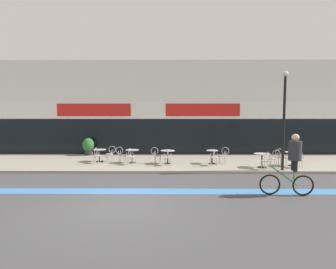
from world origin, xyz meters
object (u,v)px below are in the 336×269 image
(cafe_chair_3_side, at_px, (224,154))
(cafe_chair_4_side, at_px, (274,157))
(cafe_chair_0_side, at_px, (111,153))
(cafe_chair_4_near, at_px, (267,159))
(bistro_table_2, at_px, (168,154))
(lamp_post, at_px, (284,113))
(bistro_table_0, at_px, (100,153))
(bistro_table_4, at_px, (262,157))
(bistro_table_5, at_px, (293,156))
(cafe_chair_2_side, at_px, (156,154))
(cyclist_0, at_px, (292,161))
(cafe_chair_1_side, at_px, (121,154))
(cafe_chair_5_near, at_px, (299,158))
(cafe_chair_0_near, at_px, (96,154))
(cafe_chair_1_near, at_px, (130,155))
(bistro_table_3, at_px, (212,154))
(planter_pot, at_px, (88,146))
(bistro_table_1, at_px, (132,153))
(cafe_chair_3_near, at_px, (214,156))
(cafe_chair_2_near, at_px, (168,156))
(cafe_chair_5_side, at_px, (281,156))

(cafe_chair_3_side, xyz_separation_m, cafe_chair_4_side, (2.35, -1.05, 0.00))
(cafe_chair_0_side, height_order, cafe_chair_4_near, same)
(bistro_table_2, bearing_deg, lamp_post, -16.38)
(bistro_table_0, xyz_separation_m, bistro_table_4, (8.66, -1.62, 0.01))
(bistro_table_0, height_order, cafe_chair_4_side, cafe_chair_4_side)
(bistro_table_5, relative_size, cafe_chair_4_near, 0.88)
(cafe_chair_2_side, bearing_deg, cyclist_0, -40.50)
(cafe_chair_1_side, distance_m, lamp_post, 8.65)
(bistro_table_0, bearing_deg, cafe_chair_5_near, -9.57)
(cafe_chair_0_near, bearing_deg, cafe_chair_1_near, -98.20)
(cafe_chair_0_near, bearing_deg, cafe_chair_3_side, -86.55)
(bistro_table_3, height_order, planter_pot, planter_pot)
(bistro_table_0, xyz_separation_m, cafe_chair_0_side, (0.63, -0.00, 0.01))
(cafe_chair_0_near, distance_m, planter_pot, 3.36)
(bistro_table_4, distance_m, cafe_chair_4_near, 0.63)
(bistro_table_1, distance_m, lamp_post, 8.06)
(bistro_table_4, bearing_deg, bistro_table_5, 15.11)
(cafe_chair_0_side, bearing_deg, bistro_table_3, 176.77)
(cafe_chair_5_near, bearing_deg, cafe_chair_2_side, 79.72)
(cafe_chair_1_near, xyz_separation_m, cafe_chair_3_near, (4.40, -0.19, 0.00))
(bistro_table_5, bearing_deg, cafe_chair_5_near, -89.88)
(bistro_table_2, distance_m, cafe_chair_3_near, 2.49)
(cafe_chair_1_near, relative_size, planter_pot, 0.79)
(cafe_chair_3_side, distance_m, planter_pot, 8.87)
(bistro_table_2, distance_m, cafe_chair_3_side, 3.05)
(bistro_table_0, bearing_deg, bistro_table_5, -6.21)
(planter_pot, distance_m, cyclist_0, 12.69)
(bistro_table_1, bearing_deg, planter_pot, 139.86)
(cafe_chair_5_near, bearing_deg, bistro_table_0, 79.41)
(bistro_table_4, bearing_deg, cafe_chair_5_near, -4.57)
(cyclist_0, bearing_deg, cafe_chair_0_side, -32.21)
(cafe_chair_0_near, distance_m, cafe_chair_5_near, 10.52)
(cafe_chair_1_side, bearing_deg, cafe_chair_2_near, -10.28)
(bistro_table_4, relative_size, cafe_chair_1_side, 0.88)
(cafe_chair_0_side, distance_m, cafe_chair_1_near, 1.63)
(bistro_table_3, relative_size, cafe_chair_2_near, 0.82)
(bistro_table_3, bearing_deg, cafe_chair_2_side, -179.69)
(cafe_chair_3_side, bearing_deg, cafe_chair_1_side, -0.90)
(cafe_chair_2_near, bearing_deg, bistro_table_2, -3.65)
(bistro_table_0, xyz_separation_m, cafe_chair_4_near, (8.67, -2.24, 0.01))
(cafe_chair_0_near, bearing_deg, cafe_chair_2_near, -95.70)
(cafe_chair_1_near, distance_m, cafe_chair_4_near, 6.88)
(bistro_table_1, bearing_deg, bistro_table_4, -10.41)
(cafe_chair_5_side, bearing_deg, cafe_chair_3_side, 166.47)
(cafe_chair_3_near, bearing_deg, cafe_chair_5_near, -92.91)
(cafe_chair_2_near, height_order, cafe_chair_3_near, same)
(bistro_table_0, relative_size, cafe_chair_2_near, 0.81)
(cafe_chair_3_side, bearing_deg, bistro_table_1, -1.04)
(cafe_chair_4_side, xyz_separation_m, planter_pot, (-10.69, 4.04, 0.10))
(cafe_chair_0_side, bearing_deg, cafe_chair_1_near, 144.48)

